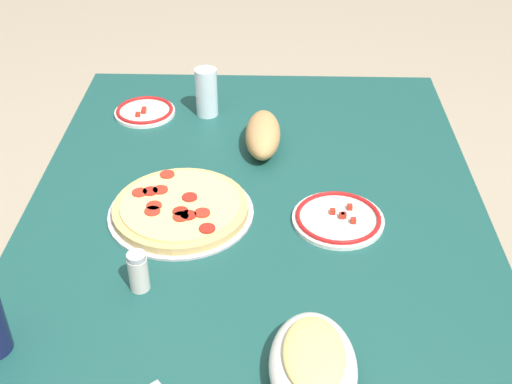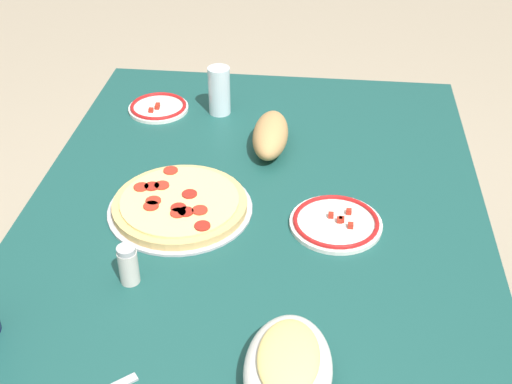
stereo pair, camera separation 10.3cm
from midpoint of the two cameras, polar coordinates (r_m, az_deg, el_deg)
The scene contains 8 objects.
dining_table at distance 1.62m, azimuth 1.82°, elevation -3.84°, with size 1.37×1.07×0.73m.
pepperoni_pizza at distance 1.53m, azimuth -4.64°, elevation -1.15°, with size 0.33×0.33×0.03m.
baked_pasta_dish at distance 1.15m, azimuth 5.41°, elevation -14.71°, with size 0.24×0.15×0.08m.
water_glass at distance 1.90m, azimuth -1.60°, elevation 8.64°, with size 0.06×0.06×0.14m, color silver.
side_plate_near at distance 1.50m, azimuth 8.81°, elevation -2.63°, with size 0.21×0.21×0.02m.
side_plate_far at distance 1.95m, azimuth -6.86°, elevation 7.19°, with size 0.17×0.17×0.02m.
bread_loaf at distance 1.74m, azimuth 2.94°, elevation 4.87°, with size 0.22×0.09×0.08m, color tan.
spice_shaker at distance 1.34m, azimuth -8.72°, elevation -6.23°, with size 0.04×0.04×0.09m.
Camera 2 is at (-1.25, -0.14, 1.65)m, focal length 46.73 mm.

